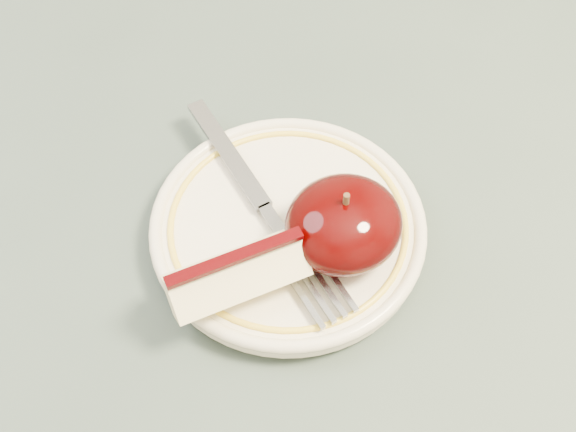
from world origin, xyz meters
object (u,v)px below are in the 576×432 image
apple_half (344,224)px  fork (265,209)px  plate (288,228)px  table (253,313)px

apple_half → fork: bearing=126.2°
plate → fork: bearing=120.4°
fork → apple_half: bearing=-145.7°
plate → fork: fork is taller
plate → fork: size_ratio=0.92×
table → plate: plate is taller
apple_half → plate: bearing=128.9°
table → plate: size_ratio=4.92×
table → apple_half: apple_half is taller
apple_half → table: bearing=148.5°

